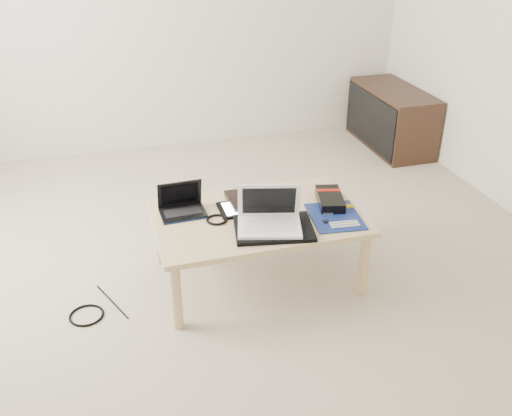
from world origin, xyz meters
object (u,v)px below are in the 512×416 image
object	(u,v)px
media_cabinet	(391,118)
white_laptop	(269,218)
netbook	(182,207)
gpu_box	(330,199)
coffee_table	(257,223)

from	to	relation	value
media_cabinet	white_laptop	bearing A→B (deg)	-133.30
media_cabinet	white_laptop	size ratio (longest dim) A/B	2.47
netbook	gpu_box	world-z (taller)	netbook
netbook	white_laptop	bearing A→B (deg)	-37.00
netbook	gpu_box	distance (m)	0.81
media_cabinet	gpu_box	xyz separation A→B (m)	(-1.22, -1.56, 0.18)
coffee_table	white_laptop	world-z (taller)	white_laptop
media_cabinet	white_laptop	distance (m)	2.39
white_laptop	gpu_box	xyz separation A→B (m)	(0.40, 0.17, -0.04)
coffee_table	netbook	xyz separation A→B (m)	(-0.38, 0.14, 0.08)
netbook	gpu_box	bearing A→B (deg)	-9.14
white_laptop	media_cabinet	bearing A→B (deg)	46.70
coffee_table	gpu_box	xyz separation A→B (m)	(0.42, 0.01, 0.08)
gpu_box	coffee_table	bearing A→B (deg)	-178.27
coffee_table	white_laptop	size ratio (longest dim) A/B	3.01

